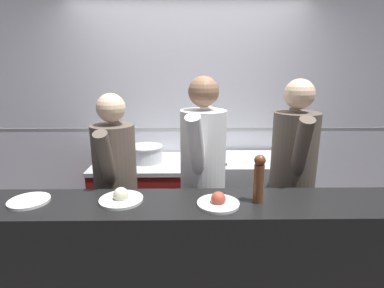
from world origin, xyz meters
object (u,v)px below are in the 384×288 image
at_px(mixing_bowl_steel, 233,155).
at_px(stock_pot, 146,153).
at_px(plated_dish_main, 29,201).
at_px(plated_dish_appetiser, 121,198).
at_px(pepper_mill, 259,178).
at_px(oven_range, 143,201).
at_px(chef_sous, 203,175).
at_px(chef_line, 292,176).
at_px(chefs_knife, 231,164).
at_px(plated_dish_dessert, 218,202).
at_px(chef_head_cook, 116,185).

bearing_deg(mixing_bowl_steel, stock_pot, -179.46).
relative_size(plated_dish_main, plated_dish_appetiser, 0.91).
xyz_separation_m(stock_pot, pepper_mill, (0.86, -1.19, 0.18)).
relative_size(oven_range, plated_dish_main, 3.77).
bearing_deg(mixing_bowl_steel, chef_sous, -116.85).
relative_size(plated_dish_appetiser, pepper_mill, 0.89).
distance_m(oven_range, chef_line, 1.57).
bearing_deg(chef_sous, oven_range, 146.96).
height_order(chefs_knife, plated_dish_main, plated_dish_main).
relative_size(oven_range, plated_dish_dessert, 3.61).
relative_size(plated_dish_main, pepper_mill, 0.81).
height_order(plated_dish_dessert, chef_line, chef_line).
relative_size(chefs_knife, chef_head_cook, 0.23).
bearing_deg(chef_line, chef_sous, -170.89).
xyz_separation_m(plated_dish_main, plated_dish_dessert, (1.19, -0.06, 0.01)).
bearing_deg(plated_dish_dessert, plated_dish_appetiser, 173.83).
xyz_separation_m(plated_dish_main, plated_dish_appetiser, (0.58, 0.01, 0.01)).
height_order(stock_pot, pepper_mill, pepper_mill).
bearing_deg(oven_range, chefs_knife, -11.02).
bearing_deg(plated_dish_main, pepper_mill, -0.64).
height_order(chefs_knife, pepper_mill, pepper_mill).
xyz_separation_m(mixing_bowl_steel, chef_line, (0.38, -0.68, 0.02)).
xyz_separation_m(chefs_knife, pepper_mill, (0.02, -1.01, 0.24)).
xyz_separation_m(stock_pot, mixing_bowl_steel, (0.89, 0.01, -0.02)).
relative_size(plated_dish_main, plated_dish_dessert, 0.96).
relative_size(plated_dish_main, chef_head_cook, 0.15).
relative_size(pepper_mill, chef_line, 0.18).
xyz_separation_m(plated_dish_main, chef_line, (1.85, 0.50, -0.03)).
height_order(stock_pot, chefs_knife, stock_pot).
xyz_separation_m(plated_dish_appetiser, chef_sous, (0.55, 0.49, -0.03)).
height_order(oven_range, stock_pot, stock_pot).
bearing_deg(chef_head_cook, plated_dish_dessert, -34.12).
distance_m(plated_dish_dessert, chef_sous, 0.56).
distance_m(chef_head_cook, chef_line, 1.41).
xyz_separation_m(chef_sous, chef_line, (0.72, 0.00, -0.01)).
height_order(chefs_knife, plated_dish_appetiser, plated_dish_appetiser).
bearing_deg(chef_sous, mixing_bowl_steel, 78.37).
bearing_deg(chef_head_cook, chef_line, 1.97).
relative_size(mixing_bowl_steel, chef_sous, 0.17).
height_order(oven_range, mixing_bowl_steel, mixing_bowl_steel).
bearing_deg(mixing_bowl_steel, plated_dish_main, -141.24).
xyz_separation_m(plated_dish_main, pepper_mill, (1.45, -0.02, 0.15)).
xyz_separation_m(chef_head_cook, chef_line, (1.41, 0.03, 0.06)).
relative_size(pepper_mill, chef_sous, 0.18).
distance_m(stock_pot, pepper_mill, 1.48).
distance_m(oven_range, stock_pot, 0.53).
xyz_separation_m(mixing_bowl_steel, pepper_mill, (-0.02, -1.19, 0.20)).
relative_size(chef_head_cook, chef_sous, 0.93).
xyz_separation_m(oven_range, plated_dish_appetiser, (0.05, -1.16, 0.57)).
relative_size(mixing_bowl_steel, pepper_mill, 0.93).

